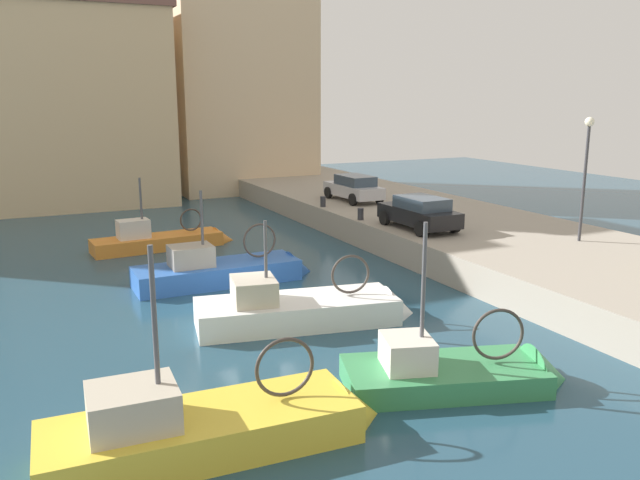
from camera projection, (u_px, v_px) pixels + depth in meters
water_surface at (256, 302)px, 21.62m from camera, size 80.00×80.00×0.00m
quay_wall at (520, 251)px, 26.33m from camera, size 9.00×56.00×1.20m
fishing_boat_orange at (165, 246)px, 29.38m from camera, size 6.65×2.02×4.01m
fishing_boat_blue at (227, 279)px, 24.00m from camera, size 6.85×2.23×4.39m
fishing_boat_green at (462, 382)px, 15.35m from camera, size 5.81×3.51×4.96m
fishing_boat_white at (308, 320)px, 19.64m from camera, size 7.10×3.24×4.20m
fishing_boat_yellow at (219, 442)px, 12.67m from camera, size 6.97×2.45×5.10m
parked_car_silver at (354, 188)px, 35.00m from camera, size 1.92×4.13×1.41m
parked_car_black at (419, 212)px, 27.54m from camera, size 1.98×4.07×1.41m
mooring_bollard_mid at (361, 214)px, 29.68m from camera, size 0.28×0.28×0.55m
mooring_bollard_north at (323, 202)px, 33.20m from camera, size 0.28×0.28×0.55m
quay_streetlamp at (586, 158)px, 24.69m from camera, size 0.36×0.36×4.83m
waterfront_building_west_mid at (79, 105)px, 40.73m from camera, size 11.04×8.81×12.52m
waterfront_building_central at (234, 28)px, 46.36m from camera, size 10.19×8.88×23.19m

